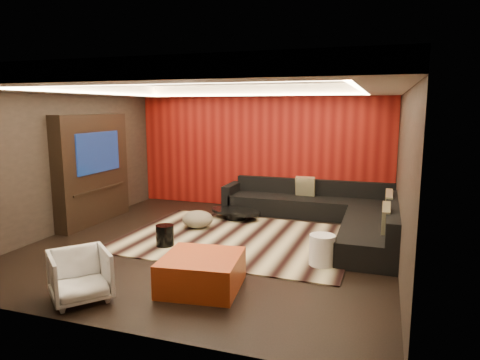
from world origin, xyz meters
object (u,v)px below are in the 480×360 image
(armchair, at_px, (80,276))
(white_side_table, at_px, (322,250))
(sectional_sofa, at_px, (328,213))
(orange_ottoman, at_px, (202,272))
(drum_stool, at_px, (165,235))
(coffee_table, at_px, (236,214))

(armchair, bearing_deg, white_side_table, -11.09)
(sectional_sofa, bearing_deg, orange_ottoman, -108.34)
(drum_stool, distance_m, armchair, 2.15)
(white_side_table, bearing_deg, sectional_sofa, 94.79)
(coffee_table, height_order, white_side_table, white_side_table)
(armchair, distance_m, sectional_sofa, 5.00)
(coffee_table, distance_m, armchair, 4.23)
(armchair, bearing_deg, orange_ottoman, -17.40)
(drum_stool, xyz_separation_m, armchair, (0.01, -2.14, 0.11))
(coffee_table, bearing_deg, sectional_sofa, 5.33)
(coffee_table, xyz_separation_m, drum_stool, (-0.56, -2.04, 0.08))
(coffee_table, relative_size, drum_stool, 3.20)
(coffee_table, relative_size, sectional_sofa, 0.31)
(drum_stool, relative_size, sectional_sofa, 0.10)
(orange_ottoman, xyz_separation_m, sectional_sofa, (1.18, 3.57, 0.04))
(coffee_table, distance_m, white_side_table, 2.95)
(coffee_table, distance_m, drum_stool, 2.12)
(drum_stool, relative_size, orange_ottoman, 0.36)
(drum_stool, xyz_separation_m, orange_ottoman, (1.27, -1.35, 0.02))
(armchair, height_order, sectional_sofa, sectional_sofa)
(armchair, bearing_deg, drum_stool, 40.59)
(armchair, xyz_separation_m, sectional_sofa, (2.44, 4.36, -0.05))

